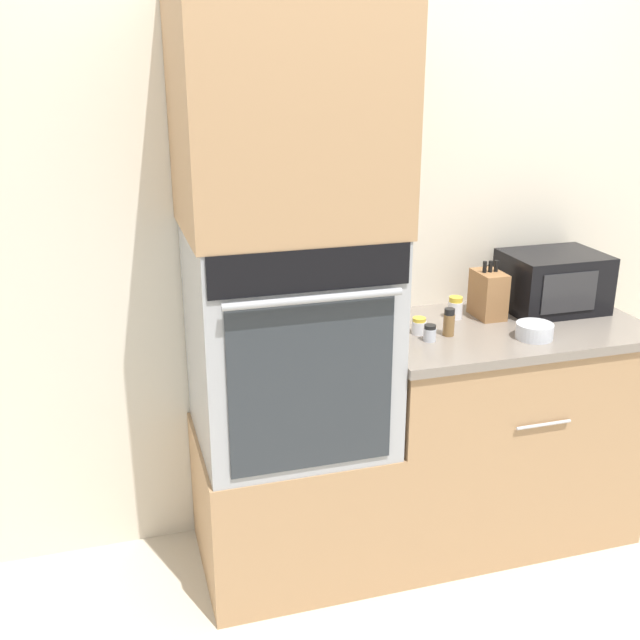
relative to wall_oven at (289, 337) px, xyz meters
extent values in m
plane|color=beige|center=(0.35, -0.30, -0.95)|extent=(12.00, 12.00, 0.00)
cube|color=beige|center=(0.35, 0.33, 0.30)|extent=(8.00, 0.05, 2.50)
cube|color=#A87F56|center=(0.00, 0.00, -0.67)|extent=(0.69, 0.60, 0.55)
cube|color=#9EA0A5|center=(0.00, 0.00, 0.00)|extent=(0.67, 0.59, 0.79)
cube|color=black|center=(0.00, -0.30, 0.33)|extent=(0.64, 0.01, 0.13)
cube|color=orange|center=(0.00, -0.30, 0.33)|extent=(0.09, 0.00, 0.03)
cube|color=#282D33|center=(0.00, -0.30, -0.06)|extent=(0.55, 0.01, 0.59)
cylinder|color=#9EA0A5|center=(0.00, -0.33, 0.24)|extent=(0.57, 0.02, 0.02)
cube|color=#A87F56|center=(0.00, 0.00, 0.78)|extent=(0.69, 0.60, 0.78)
cube|color=#A87F56|center=(0.87, 0.00, -0.51)|extent=(1.05, 0.60, 0.87)
cube|color=slate|center=(0.87, 0.00, -0.06)|extent=(1.07, 0.63, 0.03)
cylinder|color=#B7B7BC|center=(0.87, -0.31, -0.32)|extent=(0.22, 0.01, 0.01)
cube|color=black|center=(1.14, 0.12, 0.08)|extent=(0.39, 0.30, 0.23)
cube|color=#28282B|center=(1.11, -0.03, 0.08)|extent=(0.24, 0.01, 0.16)
cube|color=olive|center=(0.84, 0.11, 0.05)|extent=(0.10, 0.16, 0.18)
cylinder|color=black|center=(0.82, 0.11, 0.16)|extent=(0.02, 0.02, 0.04)
cylinder|color=black|center=(0.84, 0.11, 0.16)|extent=(0.02, 0.02, 0.04)
cylinder|color=black|center=(0.87, 0.11, 0.16)|extent=(0.02, 0.02, 0.04)
cylinder|color=silver|center=(0.89, -0.16, -0.01)|extent=(0.14, 0.14, 0.06)
cylinder|color=silver|center=(0.71, 0.13, -0.01)|extent=(0.06, 0.06, 0.07)
cylinder|color=gold|center=(0.71, 0.13, 0.04)|extent=(0.05, 0.05, 0.02)
cylinder|color=brown|center=(0.60, -0.04, 0.00)|extent=(0.04, 0.04, 0.08)
cylinder|color=black|center=(0.60, -0.04, 0.05)|extent=(0.04, 0.04, 0.02)
cylinder|color=silver|center=(0.51, -0.07, -0.02)|extent=(0.05, 0.05, 0.05)
cylinder|color=black|center=(0.51, -0.07, 0.01)|extent=(0.04, 0.04, 0.01)
cylinder|color=silver|center=(0.50, 0.01, -0.02)|extent=(0.05, 0.05, 0.05)
cylinder|color=gold|center=(0.50, 0.01, 0.01)|extent=(0.05, 0.05, 0.01)
camera|label=1|loc=(-0.60, -2.40, 0.95)|focal=42.00mm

